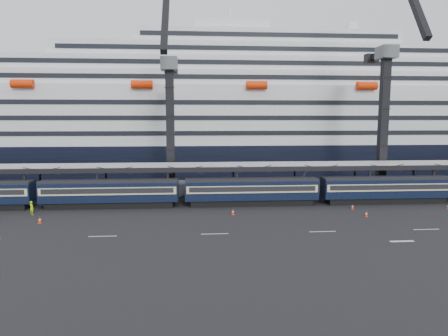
{
  "coord_description": "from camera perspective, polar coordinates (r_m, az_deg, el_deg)",
  "views": [
    {
      "loc": [
        -16.06,
        -46.1,
        12.62
      ],
      "look_at": [
        -11.96,
        10.0,
        5.44
      ],
      "focal_mm": 32.0,
      "sensor_mm": 36.0,
      "label": 1
    }
  ],
  "objects": [
    {
      "name": "ground",
      "position": [
        50.43,
        14.67,
        -7.47
      ],
      "size": [
        260.0,
        260.0,
        0.0
      ],
      "primitive_type": "plane",
      "color": "black",
      "rests_on": "ground"
    },
    {
      "name": "lane_markings",
      "position": [
        49.15,
        25.81,
        -8.34
      ],
      "size": [
        111.0,
        4.27,
        0.02
      ],
      "color": "beige",
      "rests_on": "ground"
    },
    {
      "name": "train",
      "position": [
        58.19,
        7.21,
        -3.1
      ],
      "size": [
        133.05,
        3.0,
        4.05
      ],
      "color": "black",
      "rests_on": "ground"
    },
    {
      "name": "canopy",
      "position": [
        62.65,
        10.71,
        0.39
      ],
      "size": [
        130.0,
        6.25,
        5.53
      ],
      "color": "gray",
      "rests_on": "ground"
    },
    {
      "name": "cruise_ship",
      "position": [
        93.3,
        5.1,
        7.07
      ],
      "size": [
        214.09,
        28.84,
        34.0
      ],
      "color": "black",
      "rests_on": "ground"
    },
    {
      "name": "crane_dark_near",
      "position": [
        64.82,
        -7.71,
        6.59
      ],
      "size": [
        4.5,
        17.75,
        35.08
      ],
      "color": "#484A4F",
      "rests_on": "ground"
    },
    {
      "name": "crane_dark_mid",
      "position": [
        70.86,
        22.01,
        7.34
      ],
      "size": [
        4.5,
        18.24,
        39.64
      ],
      "color": "#484A4F",
      "rests_on": "ground"
    },
    {
      "name": "worker",
      "position": [
        57.72,
        -25.78,
        -5.17
      ],
      "size": [
        0.79,
        0.75,
        1.82
      ],
      "primitive_type": "imported",
      "rotation": [
        0.0,
        0.0,
        2.47
      ],
      "color": "#AFF10C",
      "rests_on": "ground"
    },
    {
      "name": "traffic_cone_b",
      "position": [
        52.9,
        -24.83,
        -6.75
      ],
      "size": [
        0.42,
        0.42,
        0.84
      ],
      "color": "red",
      "rests_on": "ground"
    },
    {
      "name": "traffic_cone_c",
      "position": [
        52.25,
        1.29,
        -6.27
      ],
      "size": [
        0.39,
        0.39,
        0.78
      ],
      "color": "red",
      "rests_on": "ground"
    },
    {
      "name": "traffic_cone_d",
      "position": [
        54.42,
        19.66,
        -6.17
      ],
      "size": [
        0.38,
        0.38,
        0.76
      ],
      "color": "red",
      "rests_on": "ground"
    },
    {
      "name": "traffic_cone_e",
      "position": [
        58.09,
        17.89,
        -5.27
      ],
      "size": [
        0.36,
        0.36,
        0.73
      ],
      "color": "red",
      "rests_on": "ground"
    },
    {
      "name": "traffic_cone_f",
      "position": [
        63.62,
        29.39,
        -4.81
      ],
      "size": [
        0.35,
        0.35,
        0.69
      ],
      "color": "red",
      "rests_on": "ground"
    }
  ]
}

